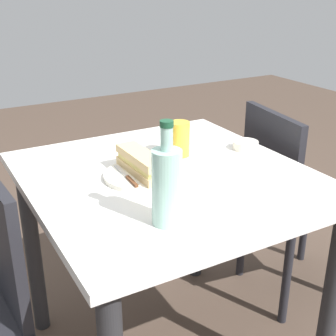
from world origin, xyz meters
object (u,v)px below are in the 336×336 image
(plate_near, at_px, (142,175))
(baguette_sandwich_near, at_px, (141,163))
(chair_near, at_px, (287,194))
(beer_glass, at_px, (179,139))
(olive_bowl, at_px, (245,145))
(knife_near, at_px, (127,177))
(dining_table, at_px, (168,210))
(water_bottle, at_px, (167,185))

(plate_near, distance_m, baguette_sandwich_near, 0.04)
(baguette_sandwich_near, bearing_deg, chair_near, -83.72)
(plate_near, relative_size, baguette_sandwich_near, 1.04)
(beer_glass, height_order, olive_bowl, beer_glass)
(plate_near, distance_m, beer_glass, 0.24)
(chair_near, bearing_deg, knife_near, 96.72)
(chair_near, height_order, olive_bowl, chair_near)
(plate_near, height_order, knife_near, knife_near)
(plate_near, bearing_deg, olive_bowl, -84.19)
(knife_near, height_order, olive_bowl, olive_bowl)
(knife_near, bearing_deg, beer_glass, -64.66)
(chair_near, distance_m, beer_glass, 0.61)
(chair_near, xyz_separation_m, olive_bowl, (-0.03, 0.27, 0.28))
(baguette_sandwich_near, relative_size, knife_near, 1.28)
(beer_glass, bearing_deg, chair_near, -93.42)
(dining_table, xyz_separation_m, knife_near, (0.00, 0.14, 0.15))
(knife_near, bearing_deg, chair_near, -83.28)
(dining_table, relative_size, chair_near, 1.06)
(baguette_sandwich_near, relative_size, beer_glass, 1.89)
(chair_near, distance_m, knife_near, 0.83)
(plate_near, relative_size, olive_bowl, 2.56)
(chair_near, bearing_deg, plate_near, 96.28)
(water_bottle, height_order, olive_bowl, water_bottle)
(dining_table, bearing_deg, beer_glass, -42.79)
(chair_near, height_order, knife_near, chair_near)
(chair_near, relative_size, olive_bowl, 9.21)
(plate_near, bearing_deg, water_bottle, 166.18)
(baguette_sandwich_near, bearing_deg, plate_near, 0.00)
(beer_glass, distance_m, olive_bowl, 0.26)
(dining_table, distance_m, chair_near, 0.66)
(plate_near, relative_size, beer_glass, 1.97)
(knife_near, distance_m, olive_bowl, 0.51)
(plate_near, relative_size, water_bottle, 0.88)
(baguette_sandwich_near, bearing_deg, knife_near, 102.42)
(water_bottle, bearing_deg, knife_near, -3.46)
(baguette_sandwich_near, bearing_deg, beer_glass, -61.56)
(dining_table, height_order, knife_near, knife_near)
(water_bottle, relative_size, beer_glass, 2.25)
(dining_table, height_order, olive_bowl, olive_bowl)
(beer_glass, bearing_deg, knife_near, 115.34)
(chair_near, height_order, baguette_sandwich_near, chair_near)
(water_bottle, bearing_deg, plate_near, -13.82)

